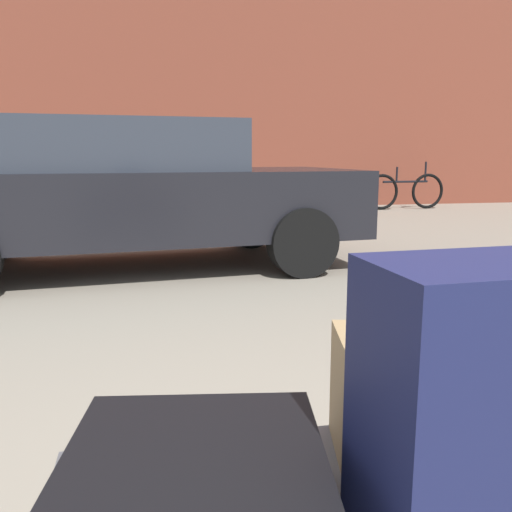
{
  "coord_description": "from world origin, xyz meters",
  "views": [
    {
      "loc": [
        -0.44,
        -1.01,
        1.11
      ],
      "look_at": [
        0.0,
        1.2,
        0.69
      ],
      "focal_mm": 38.41,
      "sensor_mm": 36.0,
      "label": 1
    }
  ],
  "objects_px": {
    "bicycle_leaning": "(405,191)",
    "bollard_kerb_near": "(295,204)",
    "parked_car": "(128,191)",
    "duffel_bag_tan_stacked_top": "(471,402)",
    "suitcase_navy_rear_right": "(466,420)",
    "bollard_kerb_mid": "(369,202)",
    "suitcase_black_center": "(197,495)"
  },
  "relations": [
    {
      "from": "duffel_bag_tan_stacked_top",
      "to": "bollard_kerb_near",
      "type": "xyz_separation_m",
      "value": [
        1.7,
        7.91,
        -0.22
      ]
    },
    {
      "from": "suitcase_navy_rear_right",
      "to": "duffel_bag_tan_stacked_top",
      "type": "height_order",
      "value": "suitcase_navy_rear_right"
    },
    {
      "from": "suitcase_black_center",
      "to": "duffel_bag_tan_stacked_top",
      "type": "height_order",
      "value": "duffel_bag_tan_stacked_top"
    },
    {
      "from": "bicycle_leaning",
      "to": "bollard_kerb_near",
      "type": "distance_m",
      "value": 3.02
    },
    {
      "from": "suitcase_black_center",
      "to": "bollard_kerb_mid",
      "type": "bearing_deg",
      "value": 73.58
    },
    {
      "from": "bollard_kerb_mid",
      "to": "bicycle_leaning",
      "type": "bearing_deg",
      "value": 45.25
    },
    {
      "from": "suitcase_black_center",
      "to": "parked_car",
      "type": "xyz_separation_m",
      "value": [
        -0.26,
        4.48,
        0.31
      ]
    },
    {
      "from": "suitcase_black_center",
      "to": "bollard_kerb_near",
      "type": "xyz_separation_m",
      "value": [
        2.4,
        8.09,
        -0.17
      ]
    },
    {
      "from": "suitcase_navy_rear_right",
      "to": "bollard_kerb_mid",
      "type": "height_order",
      "value": "suitcase_navy_rear_right"
    },
    {
      "from": "bollard_kerb_near",
      "to": "bollard_kerb_mid",
      "type": "relative_size",
      "value": 1.0
    },
    {
      "from": "parked_car",
      "to": "bollard_kerb_near",
      "type": "bearing_deg",
      "value": 53.66
    },
    {
      "from": "parked_car",
      "to": "bicycle_leaning",
      "type": "bearing_deg",
      "value": 42.84
    },
    {
      "from": "parked_car",
      "to": "bicycle_leaning",
      "type": "distance_m",
      "value": 7.31
    },
    {
      "from": "suitcase_navy_rear_right",
      "to": "bollard_kerb_mid",
      "type": "distance_m",
      "value": 8.86
    },
    {
      "from": "duffel_bag_tan_stacked_top",
      "to": "bollard_kerb_near",
      "type": "bearing_deg",
      "value": 89.67
    },
    {
      "from": "bollard_kerb_near",
      "to": "bollard_kerb_mid",
      "type": "bearing_deg",
      "value": 0.0
    },
    {
      "from": "parked_car",
      "to": "duffel_bag_tan_stacked_top",
      "type": "bearing_deg",
      "value": -77.44
    },
    {
      "from": "duffel_bag_tan_stacked_top",
      "to": "bollard_kerb_mid",
      "type": "xyz_separation_m",
      "value": [
        3.05,
        7.91,
        -0.22
      ]
    },
    {
      "from": "bollard_kerb_near",
      "to": "bicycle_leaning",
      "type": "bearing_deg",
      "value": 26.65
    },
    {
      "from": "suitcase_navy_rear_right",
      "to": "duffel_bag_tan_stacked_top",
      "type": "xyz_separation_m",
      "value": [
        0.22,
        0.32,
        -0.13
      ]
    },
    {
      "from": "duffel_bag_tan_stacked_top",
      "to": "bicycle_leaning",
      "type": "relative_size",
      "value": 0.38
    },
    {
      "from": "suitcase_black_center",
      "to": "bicycle_leaning",
      "type": "relative_size",
      "value": 0.28
    },
    {
      "from": "bicycle_leaning",
      "to": "bollard_kerb_mid",
      "type": "relative_size",
      "value": 3.15
    },
    {
      "from": "bicycle_leaning",
      "to": "bollard_kerb_mid",
      "type": "height_order",
      "value": "bicycle_leaning"
    },
    {
      "from": "bollard_kerb_near",
      "to": "duffel_bag_tan_stacked_top",
      "type": "bearing_deg",
      "value": -102.11
    },
    {
      "from": "suitcase_black_center",
      "to": "bollard_kerb_near",
      "type": "bearing_deg",
      "value": 81.97
    },
    {
      "from": "suitcase_navy_rear_right",
      "to": "duffel_bag_tan_stacked_top",
      "type": "distance_m",
      "value": 0.41
    },
    {
      "from": "suitcase_black_center",
      "to": "suitcase_navy_rear_right",
      "type": "distance_m",
      "value": 0.54
    },
    {
      "from": "bicycle_leaning",
      "to": "parked_car",
      "type": "bearing_deg",
      "value": -137.16
    },
    {
      "from": "suitcase_black_center",
      "to": "parked_car",
      "type": "distance_m",
      "value": 4.49
    },
    {
      "from": "bicycle_leaning",
      "to": "bollard_kerb_mid",
      "type": "xyz_separation_m",
      "value": [
        -1.34,
        -1.36,
        -0.09
      ]
    },
    {
      "from": "duffel_bag_tan_stacked_top",
      "to": "bollard_kerb_mid",
      "type": "relative_size",
      "value": 1.18
    }
  ]
}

